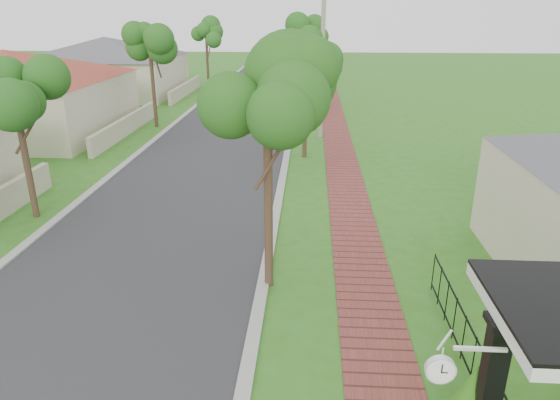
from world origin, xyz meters
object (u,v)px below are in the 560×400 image
(utility_pole, at_px, (322,66))
(station_clock, at_px, (443,368))
(parked_car_red, at_px, (293,96))
(parked_car_white, at_px, (274,94))
(near_tree, at_px, (267,100))
(porch_post, at_px, (489,397))

(utility_pole, relative_size, station_clock, 7.13)
(parked_car_red, bearing_deg, station_clock, -88.35)
(parked_car_white, xyz_separation_m, near_tree, (1.80, -25.70, 3.89))
(parked_car_white, bearing_deg, utility_pole, -64.38)
(near_tree, bearing_deg, parked_car_red, 90.90)
(parked_car_white, height_order, station_clock, station_clock)
(parked_car_white, bearing_deg, station_clock, -74.62)
(porch_post, bearing_deg, station_clock, -155.11)
(near_tree, bearing_deg, utility_pole, 84.65)
(parked_car_red, bearing_deg, porch_post, -86.67)
(near_tree, height_order, utility_pole, utility_pole)
(near_tree, bearing_deg, parked_car_white, 94.01)
(parked_car_red, bearing_deg, near_tree, -93.52)
(near_tree, relative_size, utility_pole, 0.78)
(porch_post, distance_m, station_clock, 1.26)
(porch_post, distance_m, near_tree, 7.20)
(utility_pole, distance_m, station_clock, 21.53)
(utility_pole, bearing_deg, station_clock, -86.29)
(porch_post, height_order, parked_car_white, porch_post)
(porch_post, relative_size, near_tree, 0.43)
(porch_post, distance_m, utility_pole, 21.30)
(porch_post, bearing_deg, near_tree, 126.95)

